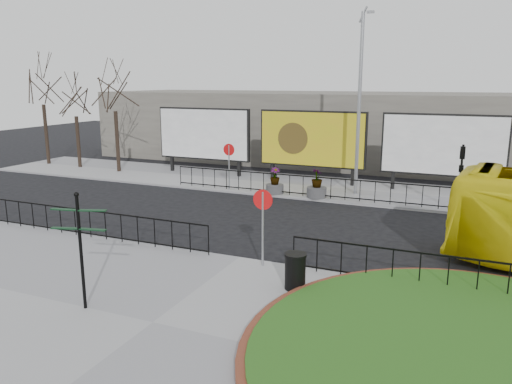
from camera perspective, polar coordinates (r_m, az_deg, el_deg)
The scene contains 23 objects.
ground at distance 16.82m, azimuth -1.89°, elevation -7.81°, with size 90.00×90.00×0.00m, color black.
pavement_near at distance 12.83m, azimuth -11.70°, elevation -14.60°, with size 30.00×10.00×0.12m, color gray.
pavement_far at distance 27.72m, azimuth 8.67°, elevation 0.39°, with size 44.00×6.00×0.12m, color gray.
brick_edge at distance 11.75m, azimuth 25.19°, elevation -17.51°, with size 10.40×10.40×0.18m, color brown.
grass_lawn at distance 11.74m, azimuth 25.20°, elevation -17.42°, with size 10.00×10.00×0.22m, color #1D4312.
railing_near_left at distance 19.59m, azimuth -18.43°, elevation -3.44°, with size 10.00×0.10×1.10m, color black, non-canonical shape.
railing_near_right at distance 14.90m, azimuth 21.12°, elevation -8.70°, with size 9.00×0.10×1.10m, color black, non-canonical shape.
railing_far at distance 24.80m, azimuth 9.36°, elevation 0.36°, with size 18.00×0.10×1.10m, color black, non-canonical shape.
speed_sign_far at distance 26.70m, azimuth -3.10°, elevation 4.10°, with size 0.64×0.07×2.47m.
speed_sign_near at distance 15.51m, azimuth 0.79°, elevation -2.15°, with size 0.64×0.07×2.47m.
billboard_left at distance 31.36m, azimuth -5.99°, elevation 6.59°, with size 6.20×0.31×4.10m.
billboard_mid at distance 28.63m, azimuth 6.41°, elevation 6.00°, with size 6.20×0.31×4.10m.
billboard_right at distance 27.46m, azimuth 20.58°, elevation 4.99°, with size 6.20×0.31×4.10m.
lamp_post at distance 25.81m, azimuth 11.73°, elevation 10.06°, with size 0.74×0.18×9.23m.
signal_pole_a at distance 23.90m, azimuth 22.41°, elevation 2.59°, with size 0.22×0.26×3.00m.
tree_left at distance 33.13m, azimuth -15.73°, elevation 8.28°, with size 2.00×2.00×7.00m, color #2D2119, non-canonical shape.
tree_mid at distance 35.67m, azimuth -19.82°, elevation 7.64°, with size 2.00×2.00×6.20m, color #2D2119, non-canonical shape.
tree_far at distance 37.87m, azimuth -23.06°, elevation 8.62°, with size 2.00×2.00×7.50m, color #2D2119, non-canonical shape.
building_backdrop at distance 37.03m, azimuth 12.76°, elevation 7.11°, with size 40.00×10.00×5.00m, color slate.
fingerpost_sign at distance 13.32m, azimuth -19.47°, elevation -5.12°, with size 1.44×0.59×3.09m.
litter_bin at distance 14.21m, azimuth 4.50°, elevation -9.00°, with size 0.63×0.63×1.04m.
planter_a at distance 25.89m, azimuth 2.17°, elevation 0.89°, with size 0.91×0.91×1.37m.
planter_b at distance 25.18m, azimuth 6.95°, elevation 0.54°, with size 0.99×0.99×1.47m.
Camera 1 is at (6.71, -14.26, 5.88)m, focal length 35.00 mm.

